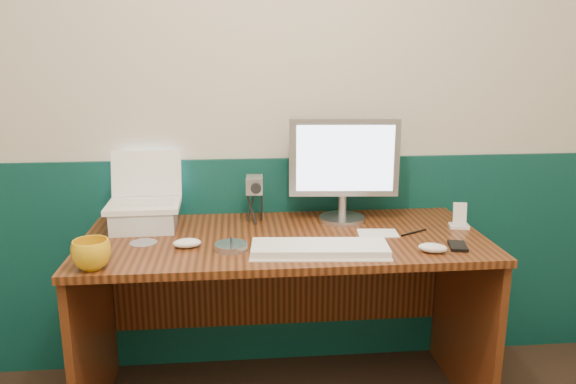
{
  "coord_description": "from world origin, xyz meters",
  "views": [
    {
      "loc": [
        -0.12,
        -0.75,
        1.47
      ],
      "look_at": [
        0.07,
        1.23,
        0.97
      ],
      "focal_mm": 35.0,
      "sensor_mm": 36.0,
      "label": 1
    }
  ],
  "objects": [
    {
      "name": "back_wall",
      "position": [
        0.0,
        1.75,
        1.25
      ],
      "size": [
        3.5,
        0.04,
        2.5
      ],
      "primitive_type": "cube",
      "color": "beige",
      "rests_on": "ground"
    },
    {
      "name": "wainscot",
      "position": [
        0.0,
        1.74,
        0.5
      ],
      "size": [
        3.48,
        0.02,
        1.0
      ],
      "primitive_type": "cube",
      "color": "#073334",
      "rests_on": "ground"
    },
    {
      "name": "desk",
      "position": [
        0.07,
        1.38,
        0.38
      ],
      "size": [
        1.6,
        0.7,
        0.75
      ],
      "primitive_type": "cube",
      "color": "#331A09",
      "rests_on": "ground"
    },
    {
      "name": "laptop_riser",
      "position": [
        -0.5,
        1.53,
        0.79
      ],
      "size": [
        0.26,
        0.22,
        0.09
      ],
      "primitive_type": "cube",
      "rotation": [
        0.0,
        0.0,
        0.02
      ],
      "color": "silver",
      "rests_on": "desk"
    },
    {
      "name": "laptop",
      "position": [
        -0.5,
        1.53,
        0.96
      ],
      "size": [
        0.3,
        0.23,
        0.25
      ],
      "primitive_type": null,
      "rotation": [
        0.0,
        0.0,
        0.02
      ],
      "color": "white",
      "rests_on": "laptop_riser"
    },
    {
      "name": "monitor",
      "position": [
        0.34,
        1.57,
        0.98
      ],
      "size": [
        0.48,
        0.17,
        0.47
      ],
      "primitive_type": null,
      "rotation": [
        0.0,
        0.0,
        -0.09
      ],
      "color": "#AAABAF",
      "rests_on": "desk"
    },
    {
      "name": "keyboard",
      "position": [
        0.18,
        1.17,
        0.76
      ],
      "size": [
        0.51,
        0.21,
        0.03
      ],
      "primitive_type": "cube",
      "rotation": [
        0.0,
        0.0,
        -0.09
      ],
      "color": "white",
      "rests_on": "desk"
    },
    {
      "name": "mouse_right",
      "position": [
        0.6,
        1.14,
        0.77
      ],
      "size": [
        0.12,
        0.09,
        0.04
      ],
      "primitive_type": "ellipsoid",
      "rotation": [
        0.0,
        0.0,
        -0.35
      ],
      "color": "silver",
      "rests_on": "desk"
    },
    {
      "name": "mouse_left",
      "position": [
        -0.31,
        1.28,
        0.77
      ],
      "size": [
        0.11,
        0.07,
        0.04
      ],
      "primitive_type": "ellipsoid",
      "rotation": [
        0.0,
        0.0,
        0.09
      ],
      "color": "white",
      "rests_on": "desk"
    },
    {
      "name": "mug",
      "position": [
        -0.61,
        1.1,
        0.8
      ],
      "size": [
        0.17,
        0.17,
        0.1
      ],
      "primitive_type": "imported",
      "rotation": [
        0.0,
        0.0,
        0.32
      ],
      "color": "gold",
      "rests_on": "desk"
    },
    {
      "name": "camcorder",
      "position": [
        -0.04,
        1.58,
        0.85
      ],
      "size": [
        0.09,
        0.13,
        0.19
      ],
      "primitive_type": null,
      "rotation": [
        0.0,
        0.0,
        -0.06
      ],
      "color": "silver",
      "rests_on": "desk"
    },
    {
      "name": "cd_spindle",
      "position": [
        -0.14,
        1.24,
        0.76
      ],
      "size": [
        0.12,
        0.12,
        0.03
      ],
      "primitive_type": "cylinder",
      "color": "#ADB3BE",
      "rests_on": "desk"
    },
    {
      "name": "cd_loose_a",
      "position": [
        -0.48,
        1.35,
        0.75
      ],
      "size": [
        0.11,
        0.11,
        0.0
      ],
      "primitive_type": "cylinder",
      "color": "#B2BBC3",
      "rests_on": "desk"
    },
    {
      "name": "pen",
      "position": [
        0.6,
        1.36,
        0.75
      ],
      "size": [
        0.13,
        0.08,
        0.01
      ],
      "primitive_type": "cylinder",
      "rotation": [
        0.0,
        1.57,
        0.51
      ],
      "color": "black",
      "rests_on": "desk"
    },
    {
      "name": "papers",
      "position": [
        0.45,
        1.37,
        0.75
      ],
      "size": [
        0.17,
        0.12,
        0.0
      ],
      "primitive_type": "cube",
      "rotation": [
        0.0,
        0.0,
        -0.1
      ],
      "color": "white",
      "rests_on": "desk"
    },
    {
      "name": "dock",
      "position": [
        0.81,
        1.42,
        0.76
      ],
      "size": [
        0.09,
        0.07,
        0.01
      ],
      "primitive_type": "cube",
      "rotation": [
        0.0,
        0.0,
        -0.19
      ],
      "color": "white",
      "rests_on": "desk"
    },
    {
      "name": "music_player",
      "position": [
        0.81,
        1.42,
        0.81
      ],
      "size": [
        0.06,
        0.04,
        0.09
      ],
      "primitive_type": "cube",
      "rotation": [
        -0.17,
        0.0,
        -0.19
      ],
      "color": "silver",
      "rests_on": "dock"
    },
    {
      "name": "pda",
      "position": [
        0.71,
        1.18,
        0.76
      ],
      "size": [
        0.09,
        0.12,
        0.01
      ],
      "primitive_type": "cube",
      "rotation": [
        0.0,
        0.0,
        -0.23
      ],
      "color": "black",
      "rests_on": "desk"
    }
  ]
}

